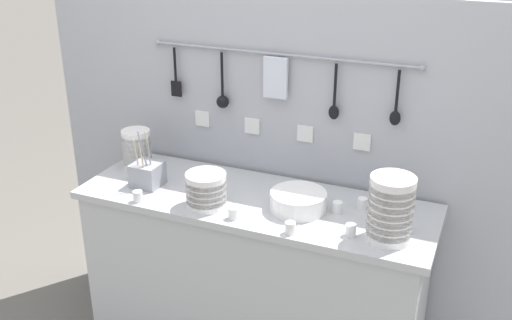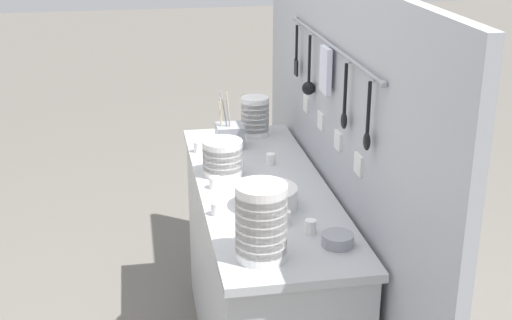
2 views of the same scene
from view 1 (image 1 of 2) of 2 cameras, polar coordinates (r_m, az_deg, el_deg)
name	(u,v)px [view 1 (image 1 of 2)]	position (r m, az deg, el deg)	size (l,w,h in m)	color
counter	(255,284)	(2.68, -0.11, -11.71)	(1.48, 0.50, 0.84)	#B7BABC
back_wall	(279,176)	(2.70, 2.25, -1.50)	(2.28, 0.09, 1.64)	#A8AAB2
bowl_stack_short_front	(391,209)	(2.17, 12.70, -4.57)	(0.16, 0.16, 0.25)	white
bowl_stack_back_corner	(137,149)	(2.76, -11.27, 1.01)	(0.13, 0.13, 0.18)	white
bowl_stack_tall_left	(206,190)	(2.38, -4.76, -2.87)	(0.16, 0.16, 0.14)	white
plate_stack	(298,201)	(2.36, 4.05, -3.92)	(0.22, 0.22, 0.08)	white
steel_mixing_bowl	(392,202)	(2.45, 12.80, -3.93)	(0.11, 0.11, 0.04)	#93969E
cutlery_caddy	(147,174)	(2.59, -10.31, -1.32)	(0.12, 0.12, 0.26)	#93969E
cup_mid_row	(233,213)	(2.30, -2.18, -5.09)	(0.04, 0.04, 0.05)	white
cup_front_left	(214,177)	(2.60, -4.03, -1.65)	(0.04, 0.04, 0.05)	white
cup_beside_plates	(290,228)	(2.20, 3.28, -6.48)	(0.04, 0.04, 0.05)	white
cup_front_right	(138,196)	(2.47, -11.19, -3.42)	(0.04, 0.04, 0.05)	white
cup_back_left	(362,204)	(2.41, 10.10, -4.11)	(0.04, 0.04, 0.05)	white
cup_by_caddy	(351,230)	(2.21, 9.01, -6.61)	(0.04, 0.04, 0.05)	white
cup_back_right	(337,207)	(2.36, 7.76, -4.48)	(0.04, 0.04, 0.05)	white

